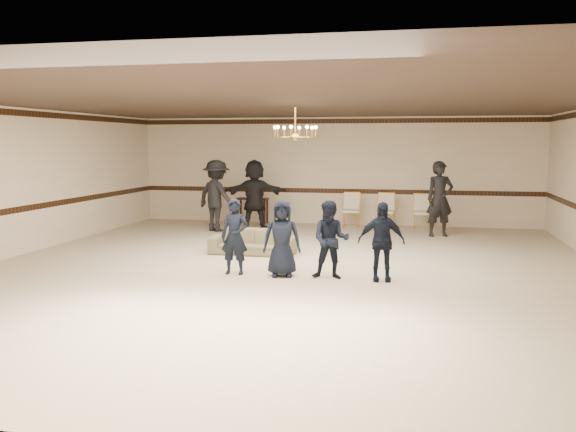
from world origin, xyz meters
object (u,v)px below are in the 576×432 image
boy_b (282,238)px  adult_right (440,199)px  chandelier (295,121)px  boy_d (381,242)px  banquet_chair_right (422,212)px  console_table (253,211)px  banquet_chair_mid (386,211)px  settee (253,242)px  boy_c (331,240)px  banquet_chair_left (351,210)px  boy_a (235,237)px  adult_mid (255,194)px  adult_left (217,196)px

boy_b → adult_right: size_ratio=0.72×
chandelier → adult_right: bearing=53.4°
adult_right → boy_d: bearing=-121.4°
banquet_chair_right → console_table: bearing=173.1°
chandelier → console_table: size_ratio=1.00×
banquet_chair_mid → console_table: banquet_chair_mid is taller
settee → console_table: 5.10m
boy_b → boy_d: 1.80m
boy_c → banquet_chair_left: bearing=92.3°
boy_b → settee: size_ratio=0.76×
boy_a → banquet_chair_left: boy_a is taller
boy_b → banquet_chair_right: boy_b is taller
banquet_chair_mid → adult_right: bearing=-34.8°
adult_mid → chandelier: bearing=103.3°
boy_a → adult_left: bearing=111.6°
chandelier → boy_b: (0.06, -1.53, -2.17)m
boy_d → banquet_chair_left: bearing=91.9°
boy_a → boy_b: 0.90m
boy_a → settee: boy_a is taller
settee → banquet_chair_mid: banquet_chair_mid is taller
boy_b → adult_left: (-3.04, 5.30, 0.28)m
boy_a → banquet_chair_right: 7.63m
adult_right → banquet_chair_left: bearing=133.9°
chandelier → banquet_chair_left: size_ratio=0.95×
banquet_chair_mid → boy_d: bearing=-82.4°
chandelier → boy_b: chandelier is taller
boy_d → console_table: size_ratio=1.51×
boy_a → banquet_chair_mid: (2.41, 6.82, -0.21)m
boy_a → settee: size_ratio=0.76×
adult_right → banquet_chair_right: 1.39m
banquet_chair_mid → console_table: 4.01m
boy_b → boy_d: size_ratio=1.00×
adult_mid → banquet_chair_mid: bearing=-179.0°
adult_mid → console_table: bearing=-82.8°
adult_mid → banquet_chair_left: bearing=-174.5°
console_table → boy_c: bearing=-63.7°
boy_c → adult_left: bearing=125.7°
adult_left → banquet_chair_left: size_ratio=1.99×
chandelier → settee: bearing=151.8°
boy_b → banquet_chair_right: (2.51, 6.82, -0.21)m
boy_d → banquet_chair_left: size_ratio=1.43×
boy_d → adult_left: size_ratio=0.72×
boy_a → banquet_chair_left: 6.96m
adult_left → adult_right: bearing=-151.0°
boy_a → settee: bearing=95.7°
chandelier → settee: (-1.06, 0.57, -2.60)m
adult_left → banquet_chair_mid: (4.55, 1.52, -0.49)m
settee → banquet_chair_right: 5.96m
adult_right → console_table: (-5.45, 1.42, -0.59)m
boy_a → boy_d: bearing=-0.4°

